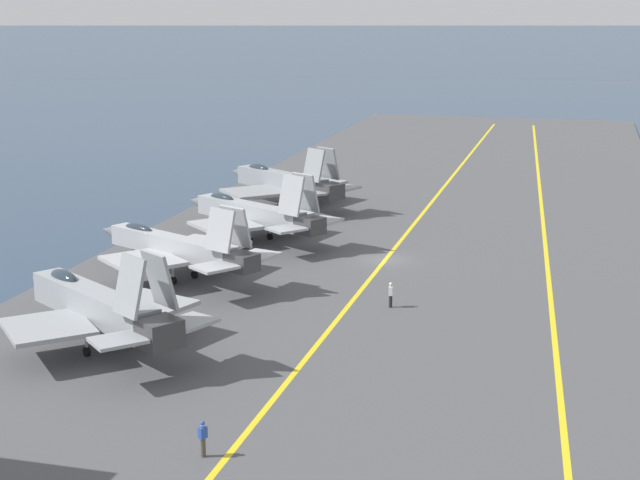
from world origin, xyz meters
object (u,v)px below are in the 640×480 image
object	(u,v)px
parked_jet_third	(254,213)
parked_jet_fourth	(284,182)
parked_jet_second	(176,247)
parked_jet_nearest	(97,305)
crew_white_vest	(391,294)
crew_blue_vest	(203,437)

from	to	relation	value
parked_jet_third	parked_jet_fourth	size ratio (longest dim) A/B	1.01
parked_jet_second	parked_jet_third	size ratio (longest dim) A/B	1.02
parked_jet_nearest	parked_jet_second	world-z (taller)	parked_jet_nearest
parked_jet_nearest	parked_jet_third	bearing A→B (deg)	-0.27
parked_jet_second	parked_jet_third	distance (m)	13.70
crew_white_vest	crew_blue_vest	bearing A→B (deg)	170.96
parked_jet_second	parked_jet_third	world-z (taller)	parked_jet_third
parked_jet_nearest	parked_jet_third	size ratio (longest dim) A/B	0.96
crew_blue_vest	crew_white_vest	size ratio (longest dim) A/B	1.00
parked_jet_nearest	parked_jet_third	distance (m)	28.99
parked_jet_nearest	crew_blue_vest	size ratio (longest dim) A/B	8.94
parked_jet_nearest	crew_blue_vest	world-z (taller)	parked_jet_nearest
parked_jet_fourth	crew_blue_vest	bearing A→B (deg)	-166.61
parked_jet_second	crew_blue_vest	world-z (taller)	parked_jet_second
parked_jet_second	parked_jet_fourth	size ratio (longest dim) A/B	1.03
parked_jet_fourth	crew_white_vest	distance (m)	36.16
crew_blue_vest	crew_white_vest	xyz separation A→B (m)	(24.95, -3.97, 0.00)
parked_jet_second	crew_blue_vest	bearing A→B (deg)	-154.67
parked_jet_second	parked_jet_nearest	bearing A→B (deg)	-174.84
parked_jet_nearest	crew_white_vest	world-z (taller)	parked_jet_nearest
parked_jet_third	crew_white_vest	bearing A→B (deg)	-136.39
parked_jet_nearest	parked_jet_second	size ratio (longest dim) A/B	0.94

